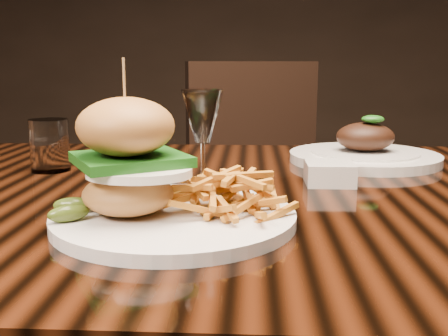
{
  "coord_description": "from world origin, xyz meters",
  "views": [
    {
      "loc": [
        -0.02,
        -0.8,
        0.94
      ],
      "look_at": [
        -0.06,
        -0.13,
        0.81
      ],
      "focal_mm": 42.0,
      "sensor_mm": 36.0,
      "label": 1
    }
  ],
  "objects_px": {
    "burger_plate": "(164,184)",
    "wine_glass": "(203,121)",
    "chair_far": "(265,188)",
    "far_dish": "(364,153)",
    "dining_table": "(263,236)"
  },
  "relations": [
    {
      "from": "wine_glass",
      "to": "far_dish",
      "type": "distance_m",
      "value": 0.45
    },
    {
      "from": "burger_plate",
      "to": "wine_glass",
      "type": "height_order",
      "value": "burger_plate"
    },
    {
      "from": "far_dish",
      "to": "dining_table",
      "type": "bearing_deg",
      "value": -130.32
    },
    {
      "from": "wine_glass",
      "to": "far_dish",
      "type": "bearing_deg",
      "value": 47.5
    },
    {
      "from": "wine_glass",
      "to": "far_dish",
      "type": "xyz_separation_m",
      "value": [
        0.29,
        0.32,
        -0.1
      ]
    },
    {
      "from": "dining_table",
      "to": "chair_far",
      "type": "distance_m",
      "value": 0.9
    },
    {
      "from": "burger_plate",
      "to": "wine_glass",
      "type": "bearing_deg",
      "value": 52.69
    },
    {
      "from": "dining_table",
      "to": "far_dish",
      "type": "bearing_deg",
      "value": 49.68
    },
    {
      "from": "dining_table",
      "to": "far_dish",
      "type": "distance_m",
      "value": 0.33
    },
    {
      "from": "burger_plate",
      "to": "chair_far",
      "type": "xyz_separation_m",
      "value": [
        0.15,
        1.07,
        -0.26
      ]
    },
    {
      "from": "dining_table",
      "to": "burger_plate",
      "type": "relative_size",
      "value": 5.35
    },
    {
      "from": "wine_glass",
      "to": "chair_far",
      "type": "height_order",
      "value": "chair_far"
    },
    {
      "from": "wine_glass",
      "to": "burger_plate",
      "type": "bearing_deg",
      "value": -109.04
    },
    {
      "from": "dining_table",
      "to": "burger_plate",
      "type": "height_order",
      "value": "burger_plate"
    },
    {
      "from": "dining_table",
      "to": "chair_far",
      "type": "height_order",
      "value": "chair_far"
    }
  ]
}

